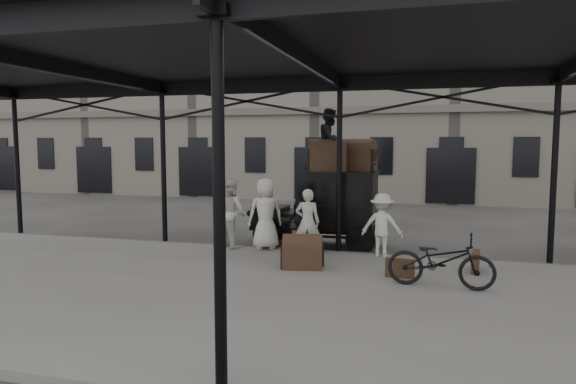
{
  "coord_description": "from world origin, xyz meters",
  "views": [
    {
      "loc": [
        2.21,
        -10.99,
        2.99
      ],
      "look_at": [
        -1.25,
        1.6,
        1.7
      ],
      "focal_mm": 32.0,
      "sensor_mm": 36.0,
      "label": 1
    }
  ],
  "objects_px": {
    "taxi": "(331,205)",
    "bicycle": "(441,260)",
    "porter_left": "(308,222)",
    "steamer_trunk_platform": "(303,254)",
    "steamer_trunk_roof_near": "(327,158)",
    "porter_official": "(302,218)"
  },
  "relations": [
    {
      "from": "steamer_trunk_roof_near",
      "to": "porter_official",
      "type": "bearing_deg",
      "value": -127.6
    },
    {
      "from": "porter_official",
      "to": "taxi",
      "type": "bearing_deg",
      "value": -58.74
    },
    {
      "from": "porter_left",
      "to": "taxi",
      "type": "bearing_deg",
      "value": -104.47
    },
    {
      "from": "steamer_trunk_roof_near",
      "to": "steamer_trunk_platform",
      "type": "height_order",
      "value": "steamer_trunk_roof_near"
    },
    {
      "from": "taxi",
      "to": "steamer_trunk_platform",
      "type": "distance_m",
      "value": 3.19
    },
    {
      "from": "taxi",
      "to": "porter_left",
      "type": "bearing_deg",
      "value": -99.13
    },
    {
      "from": "steamer_trunk_platform",
      "to": "taxi",
      "type": "bearing_deg",
      "value": 77.95
    },
    {
      "from": "bicycle",
      "to": "steamer_trunk_roof_near",
      "type": "distance_m",
      "value": 5.04
    },
    {
      "from": "bicycle",
      "to": "taxi",
      "type": "bearing_deg",
      "value": 40.47
    },
    {
      "from": "bicycle",
      "to": "steamer_trunk_platform",
      "type": "relative_size",
      "value": 2.31
    },
    {
      "from": "steamer_trunk_platform",
      "to": "bicycle",
      "type": "bearing_deg",
      "value": -25.44
    },
    {
      "from": "porter_left",
      "to": "steamer_trunk_roof_near",
      "type": "height_order",
      "value": "steamer_trunk_roof_near"
    },
    {
      "from": "taxi",
      "to": "porter_left",
      "type": "height_order",
      "value": "taxi"
    },
    {
      "from": "bicycle",
      "to": "porter_left",
      "type": "bearing_deg",
      "value": 59.81
    },
    {
      "from": "porter_official",
      "to": "steamer_trunk_roof_near",
      "type": "relative_size",
      "value": 1.75
    },
    {
      "from": "porter_left",
      "to": "bicycle",
      "type": "height_order",
      "value": "porter_left"
    },
    {
      "from": "taxi",
      "to": "porter_left",
      "type": "relative_size",
      "value": 2.19
    },
    {
      "from": "steamer_trunk_roof_near",
      "to": "porter_left",
      "type": "bearing_deg",
      "value": -112.51
    },
    {
      "from": "taxi",
      "to": "bicycle",
      "type": "distance_m",
      "value": 4.86
    },
    {
      "from": "taxi",
      "to": "porter_left",
      "type": "distance_m",
      "value": 1.78
    },
    {
      "from": "taxi",
      "to": "steamer_trunk_platform",
      "type": "xyz_separation_m",
      "value": [
        -0.07,
        -3.11,
        -0.73
      ]
    },
    {
      "from": "porter_left",
      "to": "steamer_trunk_platform",
      "type": "xyz_separation_m",
      "value": [
        0.21,
        -1.36,
        -0.51
      ]
    }
  ]
}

